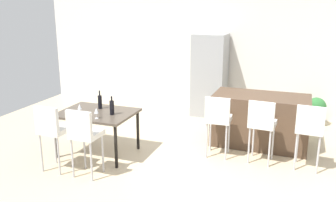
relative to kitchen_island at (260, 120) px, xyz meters
name	(u,v)px	position (x,y,z in m)	size (l,w,h in m)	color
ground_plane	(207,161)	(-0.69, -1.06, -0.46)	(10.00, 10.00, 0.00)	#C6B28E
back_wall	(242,50)	(-0.69, 1.94, 0.99)	(10.00, 0.12, 2.90)	silver
kitchen_island	(260,120)	(0.00, 0.00, 0.00)	(1.67, 0.86, 0.92)	#4C3828
bar_chair_left	(218,117)	(-0.59, -0.81, 0.24)	(0.42, 0.42, 1.05)	silver
bar_chair_middle	(262,122)	(0.11, -0.81, 0.24)	(0.43, 0.43, 1.05)	silver
bar_chair_right	(310,127)	(0.82, -0.81, 0.24)	(0.42, 0.42, 1.05)	silver
dining_table	(97,116)	(-2.53, -1.38, 0.21)	(1.23, 0.93, 0.74)	#4C4238
dining_chair_near	(52,128)	(-2.81, -2.20, 0.24)	(0.41, 0.41, 1.05)	silver
dining_chair_far	(84,132)	(-2.25, -2.20, 0.24)	(0.40, 0.40, 1.05)	silver
wine_bottle_middle	(100,102)	(-2.58, -1.18, 0.40)	(0.07, 0.07, 0.32)	black
wine_bottle_right	(112,107)	(-2.22, -1.42, 0.40)	(0.07, 0.07, 0.31)	black
wine_glass_left	(80,107)	(-2.73, -1.57, 0.40)	(0.07, 0.07, 0.17)	silver
wine_glass_far	(96,111)	(-2.35, -1.68, 0.40)	(0.07, 0.07, 0.17)	silver
refrigerator	(210,75)	(-1.32, 1.50, 0.46)	(0.72, 0.68, 1.84)	#939699
potted_plant	(316,109)	(0.98, 1.49, -0.11)	(0.40, 0.40, 0.60)	#996B4C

